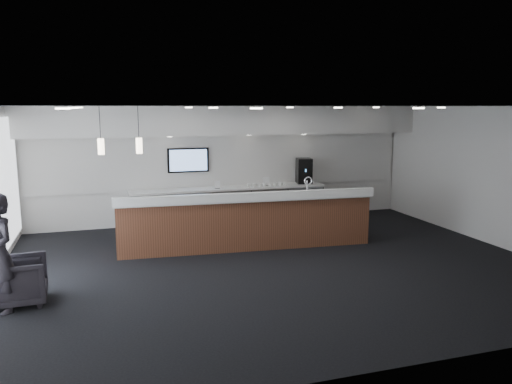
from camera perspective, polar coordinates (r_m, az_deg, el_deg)
name	(u,v)px	position (r m, az deg, el deg)	size (l,w,h in m)	color
ground	(277,265)	(9.64, 2.42, -8.34)	(10.00, 10.00, 0.00)	black
ceiling	(278,106)	(9.16, 2.55, 9.79)	(10.00, 8.00, 0.02)	black
back_wall	(226,164)	(13.08, -3.48, 3.18)	(10.00, 0.02, 3.00)	silver
right_wall	(496,177)	(11.93, 25.71, 1.60)	(0.02, 8.00, 3.00)	silver
soffit_bulkhead	(230,120)	(12.56, -3.03, 8.18)	(10.00, 0.90, 0.70)	silver
alcove_panel	(226,161)	(13.04, -3.45, 3.60)	(9.80, 0.06, 1.40)	silver
back_credenza	(230,205)	(12.89, -3.05, -1.51)	(5.06, 0.66, 0.95)	#92959A
wall_tv	(188,160)	(12.77, -7.75, 3.63)	(1.05, 0.08, 0.62)	black
pendant_left	(141,147)	(9.47, -13.03, 5.01)	(0.12, 0.12, 0.30)	#FFE7C6
pendant_right	(101,148)	(9.45, -17.28, 4.80)	(0.12, 0.12, 0.30)	#FFE7C6
ceiling_can_lights	(278,108)	(9.16, 2.55, 9.60)	(7.00, 5.00, 0.02)	white
service_counter	(246,221)	(10.69, -1.15, -3.33)	(5.49, 1.29, 1.49)	#512D1B
coffee_machine	(304,171)	(13.47, 5.50, 2.42)	(0.46, 0.55, 0.67)	black
info_sign_left	(217,185)	(12.60, -4.44, 0.84)	(0.14, 0.02, 0.20)	white
info_sign_right	(266,181)	(12.98, 1.15, 1.22)	(0.17, 0.02, 0.23)	white
armchair	(19,281)	(8.53, -25.43, -9.17)	(0.78, 0.80, 0.73)	black
cup_0	(285,183)	(13.12, 3.30, 0.98)	(0.10, 0.10, 0.09)	white
cup_1	(280,184)	(13.08, 2.73, 0.95)	(0.10, 0.10, 0.09)	white
cup_2	(275,184)	(13.03, 2.15, 0.93)	(0.10, 0.10, 0.09)	white
cup_3	(270,184)	(12.98, 1.57, 0.90)	(0.10, 0.10, 0.09)	white
cup_4	(265,184)	(12.94, 0.98, 0.87)	(0.10, 0.10, 0.09)	white
cup_5	(259,185)	(12.90, 0.39, 0.84)	(0.10, 0.10, 0.09)	white
cup_6	(254,185)	(12.85, -0.21, 0.81)	(0.10, 0.10, 0.09)	white
cup_7	(249,185)	(12.81, -0.80, 0.78)	(0.10, 0.10, 0.09)	white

